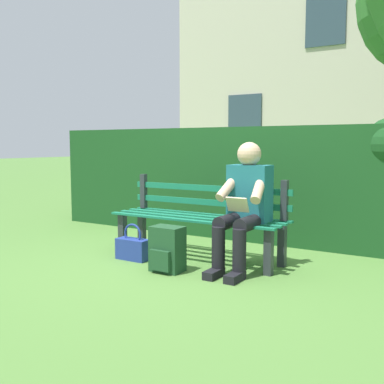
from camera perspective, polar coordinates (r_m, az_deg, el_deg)
The scene contains 7 objects.
ground at distance 4.57m, azimuth 0.66°, elevation -8.40°, with size 60.00×60.00×0.00m, color #517F38.
park_bench at distance 4.53m, azimuth 1.07°, elevation -3.26°, with size 1.80×0.49×0.81m.
person_seated at distance 4.11m, azimuth 6.59°, elevation -1.39°, with size 0.44×0.73×1.16m.
hedge_backdrop at distance 5.56m, azimuth 7.21°, elevation 1.43°, with size 5.43×0.67×1.41m.
building_facade at distance 12.40m, azimuth 18.13°, elevation 15.21°, with size 7.83×2.80×6.36m.
backpack at distance 4.09m, azimuth -3.19°, elevation -7.24°, with size 0.29×0.26×0.41m.
handbag at distance 4.54m, azimuth -7.47°, elevation -7.02°, with size 0.34×0.15×0.36m.
Camera 1 is at (-2.26, 3.80, 1.14)m, focal length 42.29 mm.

